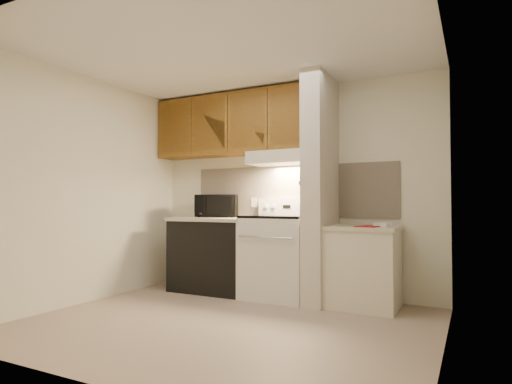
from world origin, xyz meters
The scene contains 50 objects.
floor centered at (0.00, 0.00, 0.00)m, with size 3.60×3.60×0.00m, color tan.
ceiling centered at (0.00, 0.00, 2.50)m, with size 3.60×3.60×0.00m, color white.
wall_back centered at (0.00, 1.50, 1.25)m, with size 3.60×0.02×2.50m, color #EEE8CC.
wall_left centered at (-1.80, 0.00, 1.25)m, with size 0.02×3.00×2.50m, color #EEE8CC.
wall_right centered at (1.80, 0.00, 1.25)m, with size 0.02×3.00×2.50m, color #EEE8CC.
backsplash centered at (0.00, 1.49, 1.24)m, with size 2.60×0.02×0.63m, color beige.
range_body centered at (0.00, 1.16, 0.46)m, with size 0.76×0.65×0.92m, color silver.
oven_window centered at (0.00, 0.84, 0.50)m, with size 0.50×0.01×0.30m, color black.
oven_handle centered at (0.00, 0.80, 0.72)m, with size 0.02×0.02×0.65m, color silver.
cooktop centered at (0.00, 1.16, 0.94)m, with size 0.74×0.64×0.03m, color black.
range_backguard centered at (0.00, 1.44, 1.05)m, with size 0.76×0.08×0.20m, color silver.
range_display centered at (0.00, 1.40, 1.05)m, with size 0.10×0.01×0.04m, color black.
range_knob_left_outer centered at (-0.28, 1.40, 1.05)m, with size 0.05×0.05×0.02m, color silver.
range_knob_left_inner centered at (-0.18, 1.40, 1.05)m, with size 0.05×0.05×0.02m, color silver.
range_knob_right_inner centered at (0.18, 1.40, 1.05)m, with size 0.05×0.05×0.02m, color silver.
range_knob_right_outer centered at (0.28, 1.40, 1.05)m, with size 0.05×0.05×0.02m, color silver.
dishwasher_front centered at (-0.88, 1.17, 0.43)m, with size 1.00×0.63×0.87m, color black.
left_countertop centered at (-0.88, 1.17, 0.89)m, with size 1.04×0.67×0.04m, color beige.
spoon_rest centered at (-0.48, 1.36, 0.92)m, with size 0.24×0.08×0.02m, color black.
teal_jar centered at (-0.83, 1.33, 0.96)m, with size 0.09×0.09×0.10m, color #216D6A.
outlet centered at (-0.48, 1.48, 1.10)m, with size 0.08×0.01×0.12m, color beige.
microwave centered at (-0.93, 1.31, 1.05)m, with size 0.52×0.35×0.29m, color black.
partition_pillar centered at (0.51, 1.15, 1.25)m, with size 0.22×0.70×2.50m, color beige.
pillar_trim centered at (0.39, 1.15, 1.30)m, with size 0.01×0.70×0.04m, color brown.
knife_strip centered at (0.39, 1.10, 1.32)m, with size 0.02×0.42×0.04m, color black.
knife_blade_a centered at (0.38, 0.94, 1.22)m, with size 0.01×0.04×0.16m, color silver.
knife_handle_a centered at (0.38, 0.95, 1.37)m, with size 0.02×0.02×0.10m, color black.
knife_blade_b centered at (0.38, 1.01, 1.21)m, with size 0.01×0.04×0.18m, color silver.
knife_handle_b centered at (0.38, 1.02, 1.37)m, with size 0.02×0.02×0.10m, color black.
knife_blade_c centered at (0.38, 1.09, 1.20)m, with size 0.01×0.04×0.20m, color silver.
knife_handle_c centered at (0.38, 1.10, 1.37)m, with size 0.02×0.02×0.10m, color black.
knife_blade_d centered at (0.38, 1.19, 1.22)m, with size 0.01×0.04×0.16m, color silver.
knife_handle_d centered at (0.38, 1.18, 1.37)m, with size 0.02×0.02×0.10m, color black.
knife_blade_e centered at (0.38, 1.26, 1.21)m, with size 0.01×0.04×0.18m, color silver.
knife_handle_e centered at (0.38, 1.26, 1.37)m, with size 0.02×0.02×0.10m, color black.
oven_mitt centered at (0.38, 1.32, 1.13)m, with size 0.03×0.10×0.25m, color slate.
right_cab_base centered at (0.97, 1.15, 0.40)m, with size 0.70×0.60×0.81m, color beige.
right_countertop centered at (0.97, 1.15, 0.83)m, with size 0.74×0.64×0.04m, color beige.
red_folder centered at (1.07, 1.00, 0.85)m, with size 0.21×0.29×0.01m, color maroon.
white_box centered at (1.19, 1.05, 0.87)m, with size 0.15×0.10×0.04m, color white.
range_hood centered at (0.00, 1.28, 1.62)m, with size 0.78×0.44×0.15m, color beige.
hood_lip centered at (0.00, 1.07, 1.58)m, with size 0.78×0.04×0.06m, color beige.
upper_cabinets centered at (-0.69, 1.32, 2.08)m, with size 2.18×0.33×0.77m, color brown.
cab_door_a centered at (-1.51, 1.17, 2.08)m, with size 0.46×0.01×0.63m, color brown.
cab_gap_a centered at (-1.23, 1.16, 2.08)m, with size 0.01×0.01×0.73m, color black.
cab_door_b centered at (-0.96, 1.17, 2.08)m, with size 0.46×0.01×0.63m, color brown.
cab_gap_b centered at (-0.69, 1.16, 2.08)m, with size 0.01×0.01×0.73m, color black.
cab_door_c centered at (-0.42, 1.17, 2.08)m, with size 0.46×0.01×0.63m, color brown.
cab_gap_c centered at (-0.14, 1.16, 2.08)m, with size 0.01×0.01×0.73m, color black.
cab_door_d centered at (0.13, 1.17, 2.08)m, with size 0.46×0.01×0.63m, color brown.
Camera 1 is at (2.01, -3.35, 1.08)m, focal length 30.00 mm.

